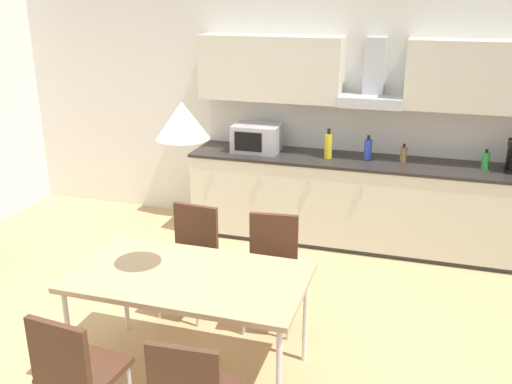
% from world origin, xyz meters
% --- Properties ---
extents(ground_plane, '(8.78, 7.29, 0.02)m').
position_xyz_m(ground_plane, '(0.00, 0.00, -0.01)').
color(ground_plane, tan).
extents(wall_back, '(7.02, 0.10, 2.76)m').
position_xyz_m(wall_back, '(0.00, 2.48, 1.38)').
color(wall_back, silver).
rests_on(wall_back, ground_plane).
extents(kitchen_counter, '(3.56, 0.67, 0.90)m').
position_xyz_m(kitchen_counter, '(1.09, 2.11, 0.45)').
color(kitchen_counter, '#333333').
rests_on(kitchen_counter, ground_plane).
extents(backsplash_tile, '(3.54, 0.02, 0.50)m').
position_xyz_m(backsplash_tile, '(1.09, 2.42, 1.15)').
color(backsplash_tile, silver).
rests_on(backsplash_tile, kitchen_counter).
extents(upper_wall_cabinets, '(3.54, 0.40, 0.65)m').
position_xyz_m(upper_wall_cabinets, '(1.09, 2.26, 1.73)').
color(upper_wall_cabinets, beige).
extents(microwave, '(0.48, 0.35, 0.28)m').
position_xyz_m(microwave, '(-0.05, 2.11, 1.04)').
color(microwave, '#ADADB2').
rests_on(microwave, kitchen_counter).
extents(bottle_blue, '(0.08, 0.08, 0.25)m').
position_xyz_m(bottle_blue, '(1.10, 2.14, 1.01)').
color(bottle_blue, blue).
rests_on(bottle_blue, kitchen_counter).
extents(bottle_brown, '(0.07, 0.07, 0.18)m').
position_xyz_m(bottle_brown, '(1.44, 2.16, 0.98)').
color(bottle_brown, brown).
rests_on(bottle_brown, kitchen_counter).
extents(bottle_green, '(0.07, 0.07, 0.19)m').
position_xyz_m(bottle_green, '(2.19, 2.16, 0.98)').
color(bottle_green, green).
rests_on(bottle_green, kitchen_counter).
extents(bottle_yellow, '(0.08, 0.08, 0.30)m').
position_xyz_m(bottle_yellow, '(0.71, 2.07, 1.03)').
color(bottle_yellow, yellow).
rests_on(bottle_yellow, kitchen_counter).
extents(dining_table, '(1.53, 0.84, 0.75)m').
position_xyz_m(dining_table, '(0.25, -0.38, 0.71)').
color(dining_table, tan).
rests_on(dining_table, ground_plane).
extents(chair_far_left, '(0.43, 0.43, 0.87)m').
position_xyz_m(chair_far_left, '(-0.09, 0.42, 0.53)').
color(chair_far_left, '#4C2D1E').
rests_on(chair_far_left, ground_plane).
extents(chair_far_right, '(0.44, 0.44, 0.87)m').
position_xyz_m(chair_far_right, '(0.59, 0.42, 0.53)').
color(chair_far_right, '#4C2D1E').
rests_on(chair_far_right, ground_plane).
extents(chair_near_left, '(0.44, 0.44, 0.87)m').
position_xyz_m(chair_near_left, '(-0.10, -1.18, 0.53)').
color(chair_near_left, '#4C2D1E').
rests_on(chair_near_left, ground_plane).
extents(pendant_lamp, '(0.32, 0.32, 0.22)m').
position_xyz_m(pendant_lamp, '(0.25, -0.38, 1.77)').
color(pendant_lamp, silver).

